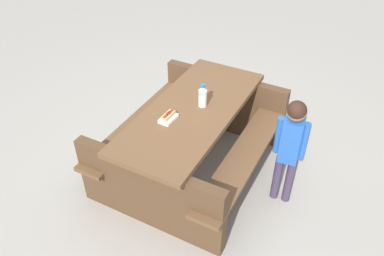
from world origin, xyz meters
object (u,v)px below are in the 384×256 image
Objects in this scene: hotdog_tray at (168,117)px; child_in_coat at (291,141)px; picnic_table at (192,135)px; soda_bottle at (203,96)px.

hotdog_tray is 0.17× the size of child_in_coat.
child_in_coat reaches higher than picnic_table.
hotdog_tray is at bearing -30.96° from soda_bottle.
hotdog_tray is (0.32, -0.19, -0.07)m from soda_bottle.
soda_bottle is at bearing 140.21° from picnic_table.
picnic_table is at bearing -39.79° from soda_bottle.
hotdog_tray is at bearing -79.60° from child_in_coat.
hotdog_tray is at bearing -27.41° from picnic_table.
child_in_coat is at bearing 81.36° from soda_bottle.
picnic_table is at bearing 152.59° from hotdog_tray.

